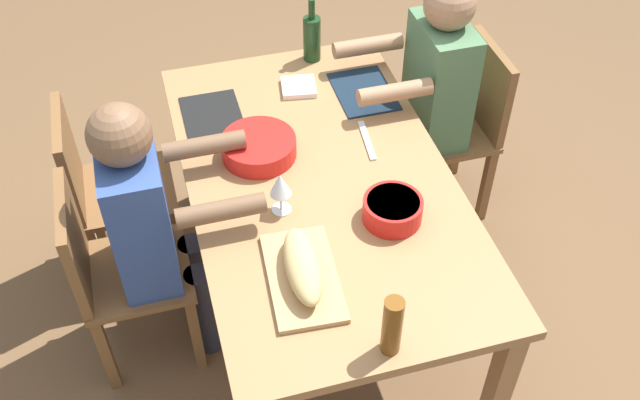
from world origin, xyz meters
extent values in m
plane|color=brown|center=(0.00, 0.00, 0.00)|extent=(8.00, 8.00, 0.00)
cube|color=#9E7044|center=(0.00, 0.00, 0.72)|extent=(1.67, 0.95, 0.04)
cube|color=#9E7044|center=(-0.78, -0.42, 0.35)|extent=(0.07, 0.07, 0.70)
cube|color=#9E7044|center=(0.78, -0.42, 0.35)|extent=(0.07, 0.07, 0.70)
cube|color=#9E7044|center=(0.78, 0.42, 0.35)|extent=(0.07, 0.07, 0.70)
cube|color=brown|center=(0.46, -0.72, 0.44)|extent=(0.40, 0.40, 0.03)
cube|color=brown|center=(0.46, -0.90, 0.65)|extent=(0.38, 0.04, 0.40)
cube|color=brown|center=(0.29, -0.55, 0.21)|extent=(0.04, 0.04, 0.42)
cube|color=brown|center=(0.63, -0.55, 0.21)|extent=(0.04, 0.04, 0.42)
cube|color=brown|center=(0.29, -0.89, 0.21)|extent=(0.04, 0.04, 0.42)
cube|color=brown|center=(0.63, -0.89, 0.21)|extent=(0.04, 0.04, 0.42)
cylinder|color=#2D2D38|center=(0.38, -0.50, 0.23)|extent=(0.11, 0.11, 0.45)
cylinder|color=#2D2D38|center=(0.54, -0.50, 0.23)|extent=(0.11, 0.11, 0.45)
cube|color=#4C724C|center=(0.46, -0.66, 0.73)|extent=(0.34, 0.20, 0.55)
cylinder|color=#9E7251|center=(0.29, -0.39, 0.85)|extent=(0.07, 0.30, 0.07)
cylinder|color=#9E7251|center=(0.63, -0.39, 0.85)|extent=(0.07, 0.30, 0.07)
sphere|color=#9E7251|center=(0.46, -0.66, 1.09)|extent=(0.21, 0.21, 0.21)
cube|color=brown|center=(0.00, 0.72, 0.44)|extent=(0.40, 0.40, 0.03)
cube|color=brown|center=(0.00, 0.90, 0.65)|extent=(0.38, 0.04, 0.40)
cube|color=brown|center=(0.17, 0.55, 0.21)|extent=(0.04, 0.04, 0.42)
cube|color=brown|center=(-0.17, 0.55, 0.21)|extent=(0.04, 0.04, 0.42)
cube|color=brown|center=(0.17, 0.89, 0.21)|extent=(0.04, 0.04, 0.42)
cube|color=brown|center=(-0.17, 0.89, 0.21)|extent=(0.04, 0.04, 0.42)
cylinder|color=#2D2D38|center=(0.08, 0.50, 0.23)|extent=(0.11, 0.11, 0.45)
cylinder|color=#2D2D38|center=(-0.08, 0.50, 0.23)|extent=(0.11, 0.11, 0.45)
cube|color=#334C8C|center=(0.00, 0.66, 0.73)|extent=(0.34, 0.20, 0.55)
cylinder|color=brown|center=(0.17, 0.39, 0.85)|extent=(0.07, 0.30, 0.07)
cylinder|color=brown|center=(-0.17, 0.39, 0.85)|extent=(0.07, 0.30, 0.07)
sphere|color=brown|center=(0.00, 0.66, 1.09)|extent=(0.21, 0.21, 0.21)
cube|color=brown|center=(0.46, 0.72, 0.44)|extent=(0.40, 0.40, 0.03)
cube|color=brown|center=(0.46, 0.90, 0.65)|extent=(0.38, 0.04, 0.40)
cube|color=brown|center=(0.63, 0.55, 0.21)|extent=(0.04, 0.04, 0.42)
cube|color=brown|center=(0.29, 0.55, 0.21)|extent=(0.04, 0.04, 0.42)
cube|color=brown|center=(0.63, 0.89, 0.21)|extent=(0.04, 0.04, 0.42)
cube|color=brown|center=(0.29, 0.89, 0.21)|extent=(0.04, 0.04, 0.42)
cylinder|color=red|center=(0.19, 0.19, 0.78)|extent=(0.28, 0.28, 0.08)
cylinder|color=#2D7028|center=(0.19, 0.19, 0.80)|extent=(0.25, 0.25, 0.03)
cylinder|color=red|center=(-0.26, -0.18, 0.78)|extent=(0.21, 0.21, 0.09)
cylinder|color=#669E33|center=(-0.26, -0.18, 0.81)|extent=(0.18, 0.18, 0.03)
cube|color=tan|center=(-0.44, 0.18, 0.75)|extent=(0.41, 0.25, 0.02)
ellipsoid|color=tan|center=(-0.44, 0.18, 0.81)|extent=(0.33, 0.13, 0.09)
cylinder|color=#193819|center=(0.75, -0.18, 0.84)|extent=(0.08, 0.08, 0.20)
cylinder|color=#193819|center=(0.75, -0.18, 0.98)|extent=(0.03, 0.03, 0.09)
cylinder|color=brown|center=(-0.76, 0.00, 0.85)|extent=(0.06, 0.06, 0.22)
cylinder|color=silver|center=(-0.12, 0.17, 0.74)|extent=(0.07, 0.07, 0.01)
cylinder|color=silver|center=(-0.12, 0.17, 0.78)|extent=(0.01, 0.01, 0.07)
cone|color=silver|center=(-0.12, 0.17, 0.86)|extent=(0.08, 0.08, 0.08)
cube|color=#142333|center=(0.46, -0.32, 0.74)|extent=(0.32, 0.23, 0.01)
cube|color=black|center=(0.46, 0.32, 0.74)|extent=(0.32, 0.23, 0.01)
cube|color=silver|center=(0.15, -0.23, 0.74)|extent=(0.23, 0.05, 0.01)
cube|color=white|center=(0.55, -0.06, 0.75)|extent=(0.16, 0.16, 0.02)
camera|label=1|loc=(-1.90, 0.53, 2.59)|focal=41.43mm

